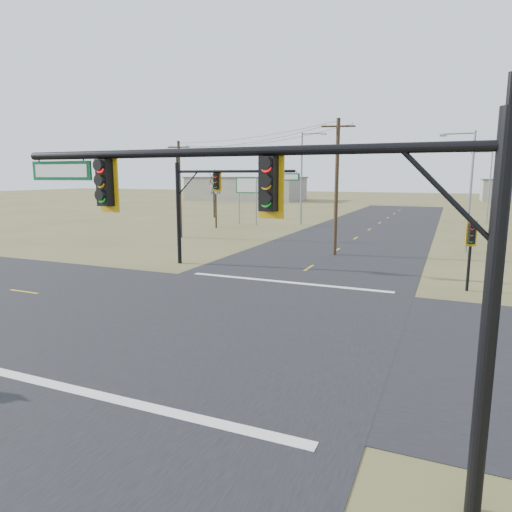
{
  "coord_description": "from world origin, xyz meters",
  "views": [
    {
      "loc": [
        8.43,
        -16.62,
        6.04
      ],
      "look_at": [
        0.89,
        1.0,
        2.67
      ],
      "focal_mm": 32.0,
      "sensor_mm": 36.0,
      "label": 1
    }
  ],
  "objects_px": {
    "streetlight_a": "(468,185)",
    "streetlight_c": "(303,173)",
    "utility_pole_far": "(180,188)",
    "pedestal_signal_ne": "(471,239)",
    "utility_pole_near": "(337,186)",
    "bare_tree_b": "(214,177)",
    "streetlight_b": "(488,183)",
    "bare_tree_c": "(505,193)",
    "mast_arm_far": "(217,192)",
    "highway_sign": "(248,191)",
    "bare_tree_a": "(216,186)",
    "mast_arm_near": "(283,221)"
  },
  "relations": [
    {
      "from": "utility_pole_far",
      "to": "streetlight_c",
      "type": "relative_size",
      "value": 0.83
    },
    {
      "from": "utility_pole_far",
      "to": "bare_tree_b",
      "type": "bearing_deg",
      "value": 109.7
    },
    {
      "from": "bare_tree_b",
      "to": "utility_pole_near",
      "type": "bearing_deg",
      "value": -46.03
    },
    {
      "from": "bare_tree_a",
      "to": "pedestal_signal_ne",
      "type": "bearing_deg",
      "value": -39.02
    },
    {
      "from": "pedestal_signal_ne",
      "to": "utility_pole_near",
      "type": "distance_m",
      "value": 12.68
    },
    {
      "from": "utility_pole_far",
      "to": "bare_tree_b",
      "type": "distance_m",
      "value": 22.0
    },
    {
      "from": "bare_tree_b",
      "to": "bare_tree_c",
      "type": "bearing_deg",
      "value": -8.43
    },
    {
      "from": "pedestal_signal_ne",
      "to": "utility_pole_near",
      "type": "bearing_deg",
      "value": 119.23
    },
    {
      "from": "streetlight_b",
      "to": "highway_sign",
      "type": "bearing_deg",
      "value": -149.85
    },
    {
      "from": "streetlight_b",
      "to": "bare_tree_c",
      "type": "distance_m",
      "value": 11.12
    },
    {
      "from": "utility_pole_near",
      "to": "bare_tree_c",
      "type": "distance_m",
      "value": 23.34
    },
    {
      "from": "streetlight_b",
      "to": "bare_tree_b",
      "type": "distance_m",
      "value": 36.47
    },
    {
      "from": "bare_tree_c",
      "to": "streetlight_b",
      "type": "bearing_deg",
      "value": 94.95
    },
    {
      "from": "streetlight_b",
      "to": "streetlight_a",
      "type": "bearing_deg",
      "value": -91.5
    },
    {
      "from": "pedestal_signal_ne",
      "to": "highway_sign",
      "type": "bearing_deg",
      "value": 115.04
    },
    {
      "from": "bare_tree_c",
      "to": "mast_arm_far",
      "type": "bearing_deg",
      "value": -125.6
    },
    {
      "from": "utility_pole_near",
      "to": "streetlight_b",
      "type": "bearing_deg",
      "value": 68.22
    },
    {
      "from": "mast_arm_far",
      "to": "streetlight_b",
      "type": "height_order",
      "value": "streetlight_b"
    },
    {
      "from": "bare_tree_c",
      "to": "utility_pole_near",
      "type": "bearing_deg",
      "value": -124.13
    },
    {
      "from": "streetlight_b",
      "to": "bare_tree_b",
      "type": "xyz_separation_m",
      "value": [
        -36.03,
        -5.56,
        0.73
      ]
    },
    {
      "from": "utility_pole_far",
      "to": "highway_sign",
      "type": "bearing_deg",
      "value": 84.88
    },
    {
      "from": "streetlight_a",
      "to": "bare_tree_b",
      "type": "height_order",
      "value": "streetlight_a"
    },
    {
      "from": "pedestal_signal_ne",
      "to": "utility_pole_far",
      "type": "distance_m",
      "value": 28.61
    },
    {
      "from": "utility_pole_near",
      "to": "utility_pole_far",
      "type": "xyz_separation_m",
      "value": [
        -16.5,
        4.09,
        -0.43
      ]
    },
    {
      "from": "utility_pole_far",
      "to": "bare_tree_c",
      "type": "height_order",
      "value": "utility_pole_far"
    },
    {
      "from": "highway_sign",
      "to": "streetlight_b",
      "type": "distance_m",
      "value": 30.24
    },
    {
      "from": "mast_arm_near",
      "to": "streetlight_c",
      "type": "distance_m",
      "value": 48.92
    },
    {
      "from": "bare_tree_b",
      "to": "bare_tree_c",
      "type": "height_order",
      "value": "bare_tree_b"
    },
    {
      "from": "pedestal_signal_ne",
      "to": "bare_tree_c",
      "type": "height_order",
      "value": "bare_tree_c"
    },
    {
      "from": "streetlight_a",
      "to": "bare_tree_c",
      "type": "distance_m",
      "value": 14.38
    },
    {
      "from": "highway_sign",
      "to": "bare_tree_c",
      "type": "distance_m",
      "value": 28.42
    },
    {
      "from": "utility_pole_near",
      "to": "bare_tree_a",
      "type": "bearing_deg",
      "value": 143.05
    },
    {
      "from": "utility_pole_far",
      "to": "bare_tree_a",
      "type": "bearing_deg",
      "value": 95.21
    },
    {
      "from": "mast_arm_near",
      "to": "bare_tree_c",
      "type": "distance_m",
      "value": 46.1
    },
    {
      "from": "mast_arm_far",
      "to": "streetlight_b",
      "type": "distance_m",
      "value": 42.13
    },
    {
      "from": "mast_arm_near",
      "to": "streetlight_a",
      "type": "xyz_separation_m",
      "value": [
        4.07,
        31.59,
        0.15
      ]
    },
    {
      "from": "mast_arm_near",
      "to": "bare_tree_a",
      "type": "height_order",
      "value": "mast_arm_near"
    },
    {
      "from": "pedestal_signal_ne",
      "to": "bare_tree_b",
      "type": "xyz_separation_m",
      "value": [
        -33.05,
        33.2,
        3.07
      ]
    },
    {
      "from": "streetlight_a",
      "to": "streetlight_c",
      "type": "xyz_separation_m",
      "value": [
        -18.26,
        15.21,
        1.02
      ]
    },
    {
      "from": "pedestal_signal_ne",
      "to": "streetlight_a",
      "type": "xyz_separation_m",
      "value": [
        0.04,
        13.91,
        2.52
      ]
    },
    {
      "from": "highway_sign",
      "to": "streetlight_a",
      "type": "distance_m",
      "value": 27.34
    },
    {
      "from": "highway_sign",
      "to": "utility_pole_far",
      "type": "bearing_deg",
      "value": -96.7
    },
    {
      "from": "highway_sign",
      "to": "bare_tree_b",
      "type": "distance_m",
      "value": 11.34
    },
    {
      "from": "streetlight_a",
      "to": "bare_tree_c",
      "type": "bearing_deg",
      "value": 76.19
    },
    {
      "from": "mast_arm_far",
      "to": "bare_tree_a",
      "type": "xyz_separation_m",
      "value": [
        -11.14,
        20.63,
        -0.08
      ]
    },
    {
      "from": "bare_tree_a",
      "to": "streetlight_c",
      "type": "bearing_deg",
      "value": 43.01
    },
    {
      "from": "highway_sign",
      "to": "streetlight_b",
      "type": "relative_size",
      "value": 0.64
    },
    {
      "from": "streetlight_a",
      "to": "bare_tree_a",
      "type": "bearing_deg",
      "value": 166.08
    },
    {
      "from": "mast_arm_far",
      "to": "streetlight_c",
      "type": "distance_m",
      "value": 28.49
    },
    {
      "from": "utility_pole_far",
      "to": "streetlight_a",
      "type": "height_order",
      "value": "streetlight_a"
    }
  ]
}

